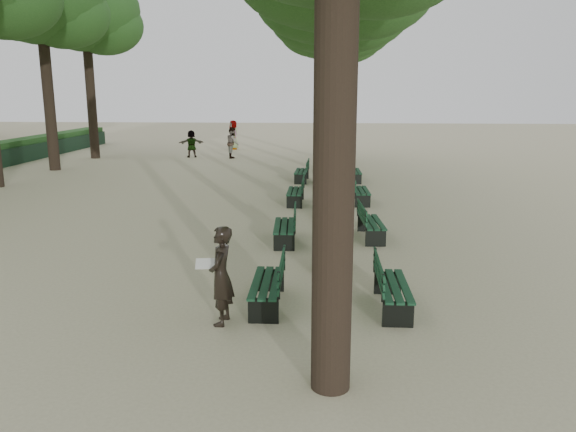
{
  "coord_description": "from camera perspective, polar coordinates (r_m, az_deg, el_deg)",
  "views": [
    {
      "loc": [
        1.4,
        -8.82,
        3.86
      ],
      "look_at": [
        0.6,
        3.0,
        1.2
      ],
      "focal_mm": 35.0,
      "sensor_mm": 36.0,
      "label": 1
    }
  ],
  "objects": [
    {
      "name": "pedestrian_a",
      "position": [
        32.95,
        -5.63,
        7.41
      ],
      "size": [
        0.52,
        0.91,
        1.77
      ],
      "primitive_type": "imported",
      "rotation": [
        0.0,
        0.0,
        1.77
      ],
      "color": "#262628",
      "rests_on": "ground"
    },
    {
      "name": "bench_right_3",
      "position": [
        24.51,
        6.72,
        4.15
      ],
      "size": [
        0.63,
        1.82,
        0.92
      ],
      "color": "black",
      "rests_on": "ground"
    },
    {
      "name": "bench_left_3",
      "position": [
        24.32,
        1.39,
        4.17
      ],
      "size": [
        0.61,
        1.81,
        0.92
      ],
      "color": "black",
      "rests_on": "ground"
    },
    {
      "name": "bench_left_2",
      "position": [
        19.48,
        0.76,
        2.04
      ],
      "size": [
        0.58,
        1.8,
        0.92
      ],
      "color": "black",
      "rests_on": "ground"
    },
    {
      "name": "man_with_map",
      "position": [
        9.45,
        -6.82,
        -6.05
      ],
      "size": [
        0.62,
        0.69,
        1.69
      ],
      "color": "black",
      "rests_on": "ground"
    },
    {
      "name": "tree_central_5",
      "position": [
        32.04,
        4.25,
        19.41
      ],
      "size": [
        6.0,
        6.0,
        9.95
      ],
      "color": "#33261C",
      "rests_on": "ground"
    },
    {
      "name": "bench_left_0",
      "position": [
        10.31,
        -2.14,
        -7.72
      ],
      "size": [
        0.6,
        1.81,
        0.92
      ],
      "color": "black",
      "rests_on": "ground"
    },
    {
      "name": "tree_far_5",
      "position": [
        34.79,
        -19.96,
        19.01
      ],
      "size": [
        6.0,
        6.0,
        10.45
      ],
      "color": "#33261C",
      "rests_on": "ground"
    },
    {
      "name": "pedestrian_e",
      "position": [
        33.71,
        -9.78,
        7.25
      ],
      "size": [
        1.49,
        0.77,
        1.59
      ],
      "primitive_type": "imported",
      "rotation": [
        0.0,
        0.0,
        3.47
      ],
      "color": "#262628",
      "rests_on": "ground"
    },
    {
      "name": "tree_central_4",
      "position": [
        27.08,
        4.31,
        20.66
      ],
      "size": [
        6.0,
        6.0,
        9.95
      ],
      "color": "#33261C",
      "rests_on": "ground"
    },
    {
      "name": "bench_right_2",
      "position": [
        19.77,
        7.38,
        2.09
      ],
      "size": [
        0.64,
        1.82,
        0.92
      ],
      "color": "black",
      "rests_on": "ground"
    },
    {
      "name": "pedestrian_d",
      "position": [
        37.9,
        -5.56,
        8.2
      ],
      "size": [
        0.84,
        0.99,
        1.92
      ],
      "primitive_type": "imported",
      "rotation": [
        0.0,
        0.0,
        5.31
      ],
      "color": "#262628",
      "rests_on": "ground"
    },
    {
      "name": "bench_right_0",
      "position": [
        10.32,
        10.59,
        -7.9
      ],
      "size": [
        0.58,
        1.8,
        0.92
      ],
      "color": "black",
      "rests_on": "ground"
    },
    {
      "name": "bench_left_1",
      "position": [
        14.5,
        -0.34,
        -1.67
      ],
      "size": [
        0.66,
        1.83,
        0.92
      ],
      "color": "black",
      "rests_on": "ground"
    },
    {
      "name": "bench_right_1",
      "position": [
        15.05,
        8.46,
        -1.27
      ],
      "size": [
        0.7,
        1.84,
        0.92
      ],
      "color": "black",
      "rests_on": "ground"
    },
    {
      "name": "ground",
      "position": [
        9.72,
        -4.8,
        -10.77
      ],
      "size": [
        120.0,
        120.0,
        0.0
      ],
      "primitive_type": "plane",
      "color": "#C3BB94",
      "rests_on": "ground"
    }
  ]
}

